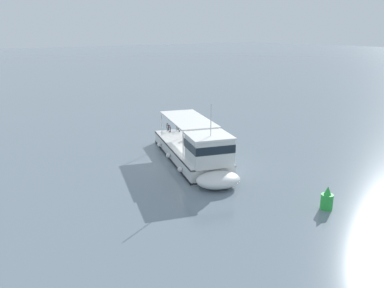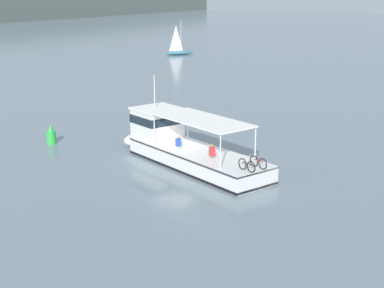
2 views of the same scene
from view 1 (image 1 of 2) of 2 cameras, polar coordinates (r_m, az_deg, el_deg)
name	(u,v)px [view 1 (image 1 of 2)]	position (r m, az deg, el deg)	size (l,w,h in m)	color
ground_plane	(202,165)	(29.95, 1.51, -3.07)	(400.00, 400.00, 0.00)	slate
ferry_main	(196,153)	(29.57, 0.60, -1.25)	(6.91, 13.03, 5.32)	white
channel_buoy	(327,200)	(24.00, 19.00, -7.68)	(0.70, 0.70, 1.40)	green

